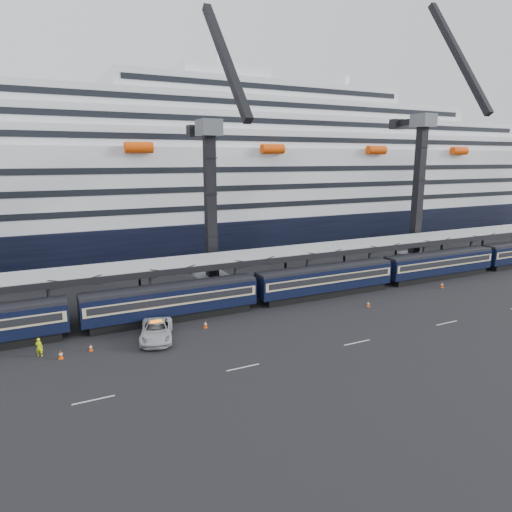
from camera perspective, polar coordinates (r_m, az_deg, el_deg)
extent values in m
plane|color=black|center=(57.28, 21.06, -6.26)|extent=(260.00, 260.00, 0.00)
cube|color=beige|center=(36.77, -19.65, -16.59)|extent=(3.00, 0.15, 0.02)
cube|color=beige|center=(39.53, -1.63, -13.74)|extent=(3.00, 0.15, 0.02)
cube|color=beige|center=(45.39, 12.52, -10.51)|extent=(3.00, 0.15, 0.02)
cube|color=beige|center=(53.35, 22.74, -7.72)|extent=(3.00, 0.15, 0.02)
cube|color=black|center=(50.94, -10.35, -7.35)|extent=(17.48, 2.40, 0.90)
cube|color=black|center=(50.38, -10.43, -5.42)|extent=(19.00, 2.80, 2.70)
cube|color=beige|center=(50.29, -10.44, -5.09)|extent=(18.62, 2.92, 1.05)
cube|color=black|center=(50.28, -10.44, -5.04)|extent=(17.86, 2.98, 0.70)
cube|color=black|center=(49.95, -10.49, -3.78)|extent=(19.00, 2.50, 0.35)
cube|color=black|center=(59.20, 8.64, -4.52)|extent=(17.48, 2.40, 0.90)
cube|color=black|center=(58.72, 8.69, -2.84)|extent=(19.00, 2.80, 2.70)
cube|color=beige|center=(58.64, 8.70, -2.56)|extent=(18.62, 2.92, 1.05)
cube|color=black|center=(58.63, 8.70, -2.51)|extent=(17.86, 2.98, 0.70)
cube|color=black|center=(58.36, 8.74, -1.42)|extent=(19.00, 2.50, 0.35)
cube|color=black|center=(72.22, 21.80, -2.24)|extent=(17.48, 2.40, 0.90)
cube|color=black|center=(71.82, 21.91, -0.84)|extent=(19.00, 2.80, 2.70)
cube|color=beige|center=(71.76, 21.93, -0.61)|extent=(18.62, 2.92, 1.05)
cube|color=black|center=(71.75, 21.93, -0.57)|extent=(17.86, 2.98, 0.70)
cube|color=black|center=(71.52, 22.01, 0.33)|extent=(19.00, 2.50, 0.35)
cube|color=#96989D|center=(65.87, 12.51, 1.45)|extent=(130.00, 6.00, 0.25)
cube|color=black|center=(63.66, 14.18, 0.72)|extent=(130.00, 0.25, 0.70)
cube|color=black|center=(68.24, 10.94, 1.62)|extent=(130.00, 0.25, 0.70)
cube|color=black|center=(49.75, -24.31, -6.00)|extent=(0.25, 0.25, 5.40)
cube|color=black|center=(55.13, -24.55, -4.32)|extent=(0.25, 0.25, 5.40)
cube|color=black|center=(50.90, -12.99, -4.82)|extent=(0.25, 0.25, 5.40)
cube|color=black|center=(56.17, -14.33, -3.30)|extent=(0.25, 0.25, 5.40)
cube|color=black|center=(53.90, -2.59, -3.57)|extent=(0.25, 0.25, 5.40)
cube|color=black|center=(58.90, -4.78, -2.24)|extent=(0.25, 0.25, 5.40)
cube|color=black|center=(58.49, 6.42, -2.38)|extent=(0.25, 0.25, 5.40)
cube|color=black|center=(63.13, 3.69, -1.25)|extent=(0.25, 0.25, 5.40)
cube|color=black|center=(64.31, 13.96, -1.34)|extent=(0.25, 0.25, 5.40)
cube|color=black|center=(68.56, 10.96, -0.38)|extent=(0.25, 0.25, 5.40)
cube|color=black|center=(71.07, 20.15, -0.47)|extent=(0.25, 0.25, 5.40)
cube|color=black|center=(74.93, 17.07, 0.36)|extent=(0.25, 0.25, 5.40)
cube|color=black|center=(78.52, 25.21, 0.25)|extent=(0.25, 0.25, 5.40)
cube|color=black|center=(82.04, 22.18, 0.98)|extent=(0.25, 0.25, 5.40)
cube|color=black|center=(86.49, 29.37, 0.84)|extent=(0.25, 0.25, 5.40)
cube|color=black|center=(89.69, 26.45, 1.48)|extent=(0.25, 0.25, 5.40)
cube|color=black|center=(92.93, 0.07, 3.58)|extent=(200.00, 28.00, 7.00)
cube|color=white|center=(92.01, 0.07, 9.44)|extent=(190.00, 26.88, 12.00)
cube|color=white|center=(91.97, 0.07, 14.12)|extent=(160.00, 24.64, 3.00)
cube|color=black|center=(81.07, 4.08, 14.36)|extent=(153.60, 0.12, 0.90)
cube|color=white|center=(92.12, 0.07, 15.98)|extent=(124.00, 21.84, 3.00)
cube|color=black|center=(82.46, 3.60, 16.42)|extent=(119.04, 0.12, 0.90)
cube|color=white|center=(92.38, 0.08, 17.84)|extent=(90.00, 19.04, 3.00)
cube|color=black|center=(83.95, 3.13, 18.40)|extent=(86.40, 0.12, 0.90)
cube|color=white|center=(92.73, 0.08, 19.68)|extent=(56.00, 16.24, 3.00)
cube|color=black|center=(85.55, 2.66, 20.31)|extent=(53.76, 0.12, 0.90)
cube|color=white|center=(89.88, -4.84, 21.50)|extent=(16.00, 12.00, 2.50)
cylinder|color=white|center=(103.49, 10.72, 20.36)|extent=(2.80, 2.80, 3.00)
cylinder|color=#FF4C08|center=(69.93, -14.44, 13.00)|extent=(4.00, 1.60, 1.60)
cylinder|color=#FF4C08|center=(77.61, 2.08, 13.23)|extent=(4.00, 1.60, 1.60)
cylinder|color=#FF4C08|center=(90.14, 14.80, 12.69)|extent=(4.00, 1.60, 1.60)
cylinder|color=#FF4C08|center=(105.80, 24.06, 11.91)|extent=(4.00, 1.60, 1.60)
cube|color=#52535A|center=(61.33, -5.51, -3.32)|extent=(4.50, 4.50, 2.00)
cube|color=black|center=(59.47, -5.71, 6.01)|extent=(1.30, 1.30, 18.00)
cube|color=#52535A|center=(59.26, -5.92, 15.67)|extent=(2.60, 3.20, 2.00)
cube|color=black|center=(54.81, -3.78, 23.28)|extent=(0.90, 12.26, 14.37)
cube|color=black|center=(61.62, -6.77, 15.51)|extent=(0.90, 5.04, 0.90)
cube|color=black|center=(63.99, -7.55, 15.18)|extent=(2.20, 1.60, 1.60)
cube|color=#52535A|center=(79.55, 19.04, -0.36)|extent=(4.50, 4.50, 2.00)
cube|color=black|center=(78.06, 19.60, 7.55)|extent=(1.30, 1.30, 20.00)
cube|color=#52535A|center=(78.10, 20.18, 15.61)|extent=(2.60, 3.20, 2.00)
cube|color=black|center=(75.30, 24.04, 21.78)|extent=(0.90, 12.21, 16.90)
cube|color=black|center=(80.07, 18.69, 15.60)|extent=(0.90, 5.60, 0.90)
cube|color=black|center=(82.08, 17.26, 15.45)|extent=(2.20, 1.60, 1.60)
imported|color=#AFB2B6|center=(45.78, -12.33, -9.12)|extent=(4.66, 6.99, 1.78)
imported|color=#DEFE0D|center=(45.51, -25.48, -10.24)|extent=(0.73, 0.62, 1.70)
cube|color=#FF4C08|center=(45.23, -19.93, -11.05)|extent=(0.35, 0.35, 0.04)
cone|color=#FF4C08|center=(45.09, -19.96, -10.64)|extent=(0.29, 0.29, 0.66)
cylinder|color=white|center=(45.09, -19.96, -10.64)|extent=(0.25, 0.25, 0.11)
cube|color=#FF4C08|center=(44.49, -23.18, -11.70)|extent=(0.42, 0.42, 0.04)
cone|color=#FF4C08|center=(44.33, -23.23, -11.20)|extent=(0.35, 0.35, 0.79)
cylinder|color=white|center=(44.33, -23.23, -11.20)|extent=(0.30, 0.30, 0.13)
cube|color=#FF4C08|center=(48.23, -6.33, -8.89)|extent=(0.41, 0.41, 0.04)
cone|color=#FF4C08|center=(48.09, -6.34, -8.44)|extent=(0.34, 0.34, 0.77)
cylinder|color=white|center=(48.09, -6.34, -8.44)|extent=(0.29, 0.29, 0.13)
cube|color=#FF4C08|center=(56.03, 13.84, -6.17)|extent=(0.38, 0.38, 0.04)
cone|color=#FF4C08|center=(55.92, 13.86, -5.80)|extent=(0.32, 0.32, 0.71)
cylinder|color=white|center=(55.92, 13.86, -5.80)|extent=(0.27, 0.27, 0.12)
cube|color=#FF4C08|center=(67.25, 22.21, -3.66)|extent=(0.42, 0.42, 0.04)
cone|color=#FF4C08|center=(67.14, 22.24, -3.32)|extent=(0.35, 0.35, 0.79)
cylinder|color=white|center=(67.14, 22.24, -3.32)|extent=(0.30, 0.30, 0.13)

